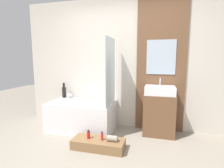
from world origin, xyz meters
The scene contains 12 objects.
wall_tiled_back centered at (0.00, 1.58, 1.30)m, with size 4.20×0.06×2.60m, color beige.
wall_wood_accent centered at (0.76, 1.53, 1.31)m, with size 0.91×0.04×2.60m.
bathtub centered at (-0.72, 1.15, 0.28)m, with size 1.26×0.75×0.56m.
glass_shower_screen centered at (-0.12, 1.11, 1.17)m, with size 0.01×0.63×1.22m, color silver.
wooden_step_bench centered at (-0.16, 0.52, 0.07)m, with size 0.82×0.33×0.15m, color olive.
vanity_cabinet centered at (0.76, 1.30, 0.38)m, with size 0.56×0.41×0.76m, color brown.
sink centered at (0.76, 1.30, 0.84)m, with size 0.53×0.39×0.29m.
vase_tall_dark centered at (-1.26, 1.44, 0.70)m, with size 0.08×0.08×0.32m.
vase_round_light centered at (-1.12, 1.43, 0.62)m, with size 0.11×0.11×0.11m, color silver.
bottle_soap_primary centered at (-0.32, 0.52, 0.21)m, with size 0.05×0.05×0.14m.
bottle_soap_secondary centered at (-0.10, 0.52, 0.21)m, with size 0.04×0.04×0.14m.
towel_roll centered at (0.07, 0.52, 0.19)m, with size 0.09×0.09×0.16m, color gray.
Camera 1 is at (0.70, -1.94, 1.41)m, focal length 28.00 mm.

